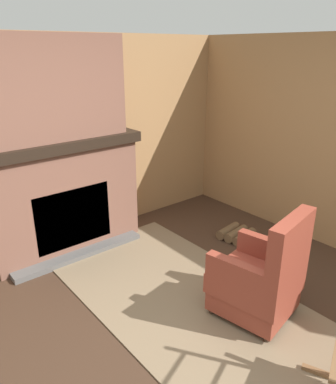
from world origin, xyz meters
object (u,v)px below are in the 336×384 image
Objects in this scene: storage_case at (112,124)px; firewood_stack at (236,234)px; armchair at (260,280)px; oil_lamp_vase at (2,137)px.

firewood_stack is at bearing 41.01° from storage_case.
armchair is 2.44× the size of firewood_stack.
oil_lamp_vase is at bearing 19.83° from armchair.
firewood_stack is 2.00m from storage_case.
firewood_stack is (-1.06, 0.94, -0.31)m from armchair.
armchair is at bearing 30.39° from oil_lamp_vase.
armchair reaches higher than firewood_stack.
storage_case is at bearing -9.25° from armchair.
storage_case reaches higher than firewood_stack.
oil_lamp_vase is (-2.20, -1.29, 1.03)m from armchair.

